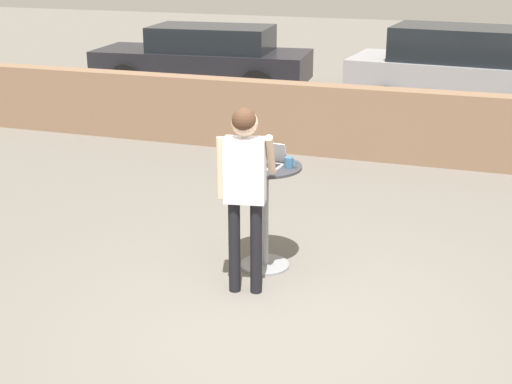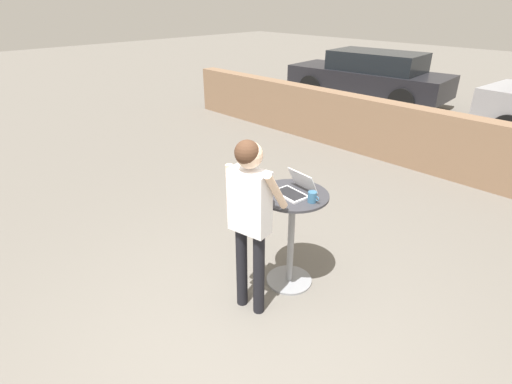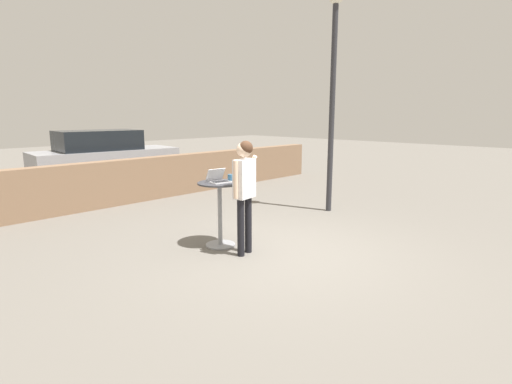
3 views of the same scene
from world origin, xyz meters
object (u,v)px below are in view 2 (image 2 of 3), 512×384
(coffee_mug, at_px, (312,197))
(standing_person, at_px, (250,208))
(parked_car_further_down, at_px, (369,76))
(cafe_table, at_px, (291,228))
(laptop, at_px, (295,189))

(coffee_mug, distance_m, standing_person, 0.63)
(standing_person, relative_size, parked_car_further_down, 0.38)
(coffee_mug, height_order, standing_person, standing_person)
(parked_car_further_down, bearing_deg, cafe_table, -63.81)
(cafe_table, xyz_separation_m, coffee_mug, (0.24, -0.00, 0.44))
(laptop, height_order, coffee_mug, laptop)
(cafe_table, xyz_separation_m, standing_person, (-0.01, -0.58, 0.45))
(cafe_table, relative_size, laptop, 2.94)
(cafe_table, distance_m, parked_car_further_down, 8.72)
(standing_person, height_order, parked_car_further_down, standing_person)
(parked_car_further_down, bearing_deg, coffee_mug, -62.43)
(parked_car_further_down, bearing_deg, laptop, -63.71)
(cafe_table, relative_size, coffee_mug, 8.68)
(laptop, height_order, parked_car_further_down, parked_car_further_down)
(standing_person, bearing_deg, coffee_mug, 67.09)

